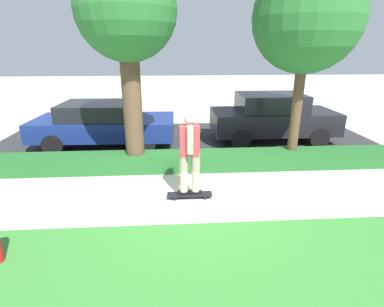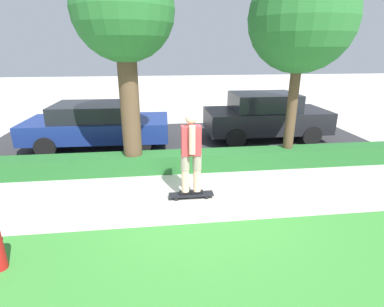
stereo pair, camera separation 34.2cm
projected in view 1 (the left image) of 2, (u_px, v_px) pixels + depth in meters
ground_plane at (197, 198)px, 6.42m from camera, size 60.00×60.00×0.00m
street_asphalt at (187, 141)px, 10.37m from camera, size 12.87×5.00×0.01m
hedge_row at (192, 161)px, 7.84m from camera, size 12.87×0.60×0.48m
skateboard at (190, 195)px, 6.40m from camera, size 0.95×0.24×0.09m
skater_person at (190, 152)px, 6.08m from camera, size 0.51×0.45×1.76m
tree_near at (126, 15)px, 6.61m from camera, size 2.26×2.26×4.97m
tree_mid at (307, 19)px, 6.94m from camera, size 2.54×2.54×4.97m
parked_car_front at (103, 123)px, 9.72m from camera, size 4.50×2.10×1.40m
parked_car_middle at (272, 117)px, 10.17m from camera, size 4.11×1.92×1.60m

